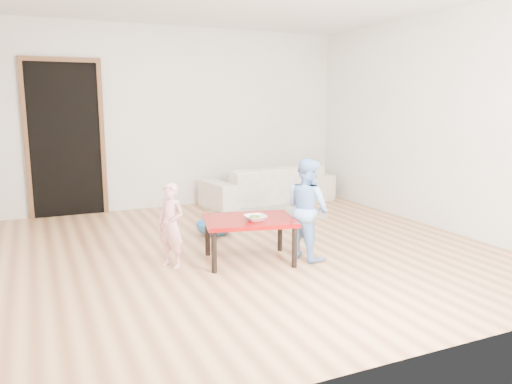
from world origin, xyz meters
TOP-DOWN VIEW (x-y plane):
  - floor at (0.00, 0.00)m, footprint 5.00×5.00m
  - back_wall at (0.00, 2.50)m, footprint 5.00×0.02m
  - right_wall at (2.50, 0.00)m, footprint 0.02×5.00m
  - doorway at (-1.60, 2.48)m, footprint 1.02×0.08m
  - sofa at (1.23, 2.05)m, footprint 2.10×1.06m
  - cushion at (0.87, 1.92)m, footprint 0.52×0.47m
  - red_table at (-0.15, -0.37)m, footprint 0.98×0.82m
  - bowl at (-0.13, -0.47)m, footprint 0.21×0.21m
  - broccoli at (-0.13, -0.47)m, footprint 0.12×0.12m
  - child_pink at (-0.89, -0.22)m, footprint 0.33×0.35m
  - child_blue at (0.43, -0.50)m, footprint 0.47×0.55m
  - basin at (-0.12, 0.72)m, footprint 0.44×0.44m
  - blanket at (0.91, 1.44)m, footprint 1.37×1.16m

SIDE VIEW (x-z plane):
  - floor at x=0.00m, z-range -0.01..0.01m
  - blanket at x=0.91m, z-range 0.00..0.07m
  - basin at x=-0.12m, z-range 0.00..0.14m
  - red_table at x=-0.15m, z-range 0.00..0.43m
  - sofa at x=1.23m, z-range 0.00..0.59m
  - child_pink at x=-0.89m, z-range 0.00..0.81m
  - cushion at x=0.87m, z-range 0.39..0.51m
  - bowl at x=-0.13m, z-range 0.43..0.48m
  - broccoli at x=-0.13m, z-range 0.43..0.49m
  - child_blue at x=0.43m, z-range 0.00..1.00m
  - doorway at x=-1.60m, z-range -0.03..2.08m
  - back_wall at x=0.00m, z-range 0.00..2.60m
  - right_wall at x=2.50m, z-range 0.00..2.60m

